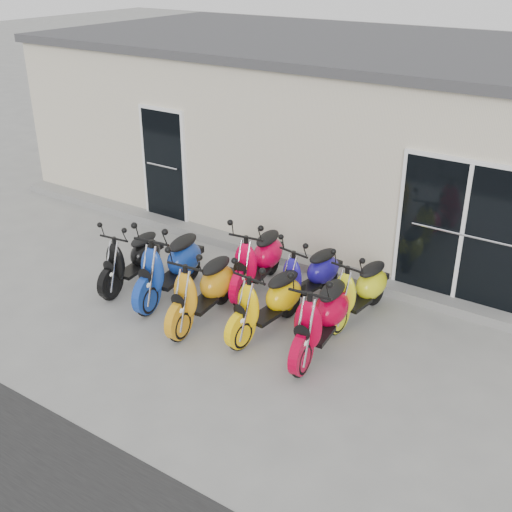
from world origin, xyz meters
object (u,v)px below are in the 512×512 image
object	(u,v)px
scooter_front_red	(321,308)
scooter_back_red	(258,251)
scooter_front_orange_a	(202,281)
scooter_front_black	(131,251)
scooter_back_blue	(309,267)
scooter_back_yellow	(360,282)
scooter_front_orange_b	(267,293)
scooter_front_blue	(169,257)

from	to	relation	value
scooter_front_red	scooter_back_red	xyz separation A→B (m)	(-1.69, 1.00, -0.01)
scooter_front_orange_a	scooter_back_red	world-z (taller)	scooter_back_red
scooter_front_black	scooter_front_red	xyz separation A→B (m)	(3.44, 0.02, 0.07)
scooter_back_blue	scooter_back_yellow	distance (m)	0.85
scooter_front_black	scooter_back_blue	world-z (taller)	scooter_back_blue
scooter_front_orange_a	scooter_front_red	distance (m)	1.82
scooter_front_orange_b	scooter_front_red	size ratio (longest dim) A/B	0.93
scooter_front_orange_a	scooter_front_red	world-z (taller)	scooter_front_red
scooter_front_orange_a	scooter_front_orange_b	xyz separation A→B (m)	(0.95, 0.26, -0.03)
scooter_front_blue	scooter_back_yellow	world-z (taller)	scooter_front_blue
scooter_front_red	scooter_front_black	bearing A→B (deg)	173.69
scooter_front_orange_a	scooter_back_yellow	size ratio (longest dim) A/B	1.09
scooter_back_red	scooter_front_orange_b	bearing A→B (deg)	-58.90
scooter_back_blue	scooter_front_orange_a	bearing A→B (deg)	-117.95
scooter_front_orange_b	scooter_front_orange_a	bearing A→B (deg)	-159.03
scooter_front_red	scooter_back_blue	size ratio (longest dim) A/B	1.12
scooter_front_blue	scooter_front_red	bearing A→B (deg)	-8.72
scooter_front_red	scooter_back_red	world-z (taller)	scooter_front_red
scooter_back_red	scooter_back_blue	world-z (taller)	scooter_back_red
scooter_front_orange_b	scooter_back_red	xyz separation A→B (m)	(-0.83, 1.00, 0.03)
scooter_front_black	scooter_front_red	size ratio (longest dim) A/B	0.89
scooter_front_red	scooter_back_yellow	distance (m)	1.08
scooter_front_blue	scooter_front_red	xyz separation A→B (m)	(2.68, -0.03, -0.02)
scooter_front_blue	scooter_back_red	world-z (taller)	scooter_front_blue
scooter_back_blue	scooter_front_black	bearing A→B (deg)	-148.49
scooter_front_orange_a	scooter_back_yellow	distance (m)	2.28
scooter_front_orange_a	scooter_back_red	bearing A→B (deg)	78.86
scooter_back_red	scooter_back_blue	xyz separation A→B (m)	(0.88, 0.08, -0.06)
scooter_front_orange_a	scooter_front_red	size ratio (longest dim) A/B	0.98
scooter_front_blue	scooter_front_red	distance (m)	2.68
scooter_front_orange_b	scooter_front_red	bearing A→B (deg)	4.74
scooter_front_red	scooter_front_blue	bearing A→B (deg)	172.67
scooter_front_orange_b	scooter_back_yellow	bearing A→B (deg)	55.17
scooter_back_yellow	scooter_front_black	bearing A→B (deg)	-157.41
scooter_front_black	scooter_front_orange_a	distance (m)	1.66
scooter_front_blue	scooter_back_blue	xyz separation A→B (m)	(1.87, 1.05, -0.09)
scooter_front_orange_b	scooter_back_blue	world-z (taller)	scooter_front_orange_b
scooter_front_red	scooter_front_orange_a	bearing A→B (deg)	-178.68
scooter_front_blue	scooter_back_blue	world-z (taller)	scooter_front_blue
scooter_front_orange_a	scooter_back_red	size ratio (longest dim) A/B	1.00
scooter_front_blue	scooter_front_orange_a	world-z (taller)	scooter_front_blue
scooter_front_orange_a	scooter_front_orange_b	bearing A→B (deg)	9.52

